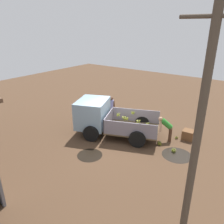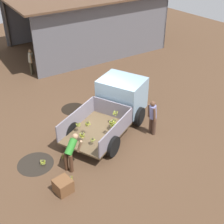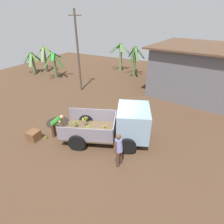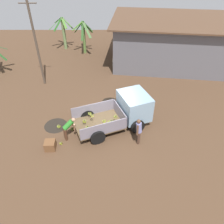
{
  "view_description": "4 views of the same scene",
  "coord_description": "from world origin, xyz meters",
  "px_view_note": "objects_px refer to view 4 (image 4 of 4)",
  "views": [
    {
      "loc": [
        -6.29,
        8.71,
        5.72
      ],
      "look_at": [
        0.06,
        0.04,
        1.46
      ],
      "focal_mm": 35.0,
      "sensor_mm": 36.0,
      "label": 1
    },
    {
      "loc": [
        -6.93,
        -9.17,
        8.22
      ],
      "look_at": [
        -0.33,
        -1.04,
        1.49
      ],
      "focal_mm": 50.0,
      "sensor_mm": 36.0,
      "label": 2
    },
    {
      "loc": [
        3.79,
        -6.87,
        5.94
      ],
      "look_at": [
        -0.11,
        0.56,
        1.21
      ],
      "focal_mm": 28.0,
      "sensor_mm": 36.0,
      "label": 3
    },
    {
      "loc": [
        -0.06,
        -10.31,
        9.0
      ],
      "look_at": [
        -0.06,
        -0.31,
        1.1
      ],
      "focal_mm": 35.0,
      "sensor_mm": 36.0,
      "label": 4
    }
  ],
  "objects_px": {
    "cargo_truck": "(128,109)",
    "banana_bunch_on_ground_0": "(59,126)",
    "wooden_crate_0": "(50,145)",
    "utility_pole": "(36,43)",
    "banana_bunch_on_ground_2": "(61,143)",
    "person_foreground_visitor": "(139,130)",
    "person_bystander_near_shed": "(114,61)",
    "banana_bunch_on_ground_1": "(72,128)",
    "person_worker_loading": "(68,127)"
  },
  "relations": [
    {
      "from": "utility_pole",
      "to": "banana_bunch_on_ground_2",
      "type": "bearing_deg",
      "value": -69.27
    },
    {
      "from": "cargo_truck",
      "to": "banana_bunch_on_ground_0",
      "type": "bearing_deg",
      "value": 165.3
    },
    {
      "from": "person_bystander_near_shed",
      "to": "person_foreground_visitor",
      "type": "bearing_deg",
      "value": -46.03
    },
    {
      "from": "cargo_truck",
      "to": "wooden_crate_0",
      "type": "xyz_separation_m",
      "value": [
        -4.3,
        -2.22,
        -0.78
      ]
    },
    {
      "from": "cargo_truck",
      "to": "wooden_crate_0",
      "type": "height_order",
      "value": "cargo_truck"
    },
    {
      "from": "person_worker_loading",
      "to": "banana_bunch_on_ground_0",
      "type": "xyz_separation_m",
      "value": [
        -0.8,
        0.85,
        -0.69
      ]
    },
    {
      "from": "person_bystander_near_shed",
      "to": "wooden_crate_0",
      "type": "height_order",
      "value": "person_bystander_near_shed"
    },
    {
      "from": "cargo_truck",
      "to": "utility_pole",
      "type": "bearing_deg",
      "value": 121.37
    },
    {
      "from": "banana_bunch_on_ground_0",
      "to": "banana_bunch_on_ground_1",
      "type": "distance_m",
      "value": 0.87
    },
    {
      "from": "person_foreground_visitor",
      "to": "person_bystander_near_shed",
      "type": "bearing_deg",
      "value": -75.02
    },
    {
      "from": "person_worker_loading",
      "to": "cargo_truck",
      "type": "bearing_deg",
      "value": -2.76
    },
    {
      "from": "person_bystander_near_shed",
      "to": "person_worker_loading",
      "type": "bearing_deg",
      "value": -71.47
    },
    {
      "from": "person_bystander_near_shed",
      "to": "utility_pole",
      "type": "bearing_deg",
      "value": -121.41
    },
    {
      "from": "person_foreground_visitor",
      "to": "person_worker_loading",
      "type": "xyz_separation_m",
      "value": [
        -3.89,
        0.37,
        -0.13
      ]
    },
    {
      "from": "person_foreground_visitor",
      "to": "banana_bunch_on_ground_2",
      "type": "relative_size",
      "value": 8.86
    },
    {
      "from": "wooden_crate_0",
      "to": "person_worker_loading",
      "type": "bearing_deg",
      "value": 42.98
    },
    {
      "from": "utility_pole",
      "to": "person_foreground_visitor",
      "type": "bearing_deg",
      "value": -43.49
    },
    {
      "from": "banana_bunch_on_ground_2",
      "to": "banana_bunch_on_ground_0",
      "type": "bearing_deg",
      "value": 105.49
    },
    {
      "from": "banana_bunch_on_ground_1",
      "to": "wooden_crate_0",
      "type": "bearing_deg",
      "value": -122.6
    },
    {
      "from": "utility_pole",
      "to": "banana_bunch_on_ground_0",
      "type": "xyz_separation_m",
      "value": [
        2.13,
        -5.26,
        -3.15
      ]
    },
    {
      "from": "banana_bunch_on_ground_1",
      "to": "wooden_crate_0",
      "type": "distance_m",
      "value": 1.78
    },
    {
      "from": "cargo_truck",
      "to": "banana_bunch_on_ground_2",
      "type": "height_order",
      "value": "cargo_truck"
    },
    {
      "from": "person_worker_loading",
      "to": "banana_bunch_on_ground_1",
      "type": "xyz_separation_m",
      "value": [
        0.04,
        0.64,
        -0.67
      ]
    },
    {
      "from": "person_foreground_visitor",
      "to": "banana_bunch_on_ground_2",
      "type": "distance_m",
      "value": 4.39
    },
    {
      "from": "utility_pole",
      "to": "banana_bunch_on_ground_1",
      "type": "height_order",
      "value": "utility_pole"
    },
    {
      "from": "cargo_truck",
      "to": "banana_bunch_on_ground_0",
      "type": "relative_size",
      "value": 19.81
    },
    {
      "from": "person_foreground_visitor",
      "to": "wooden_crate_0",
      "type": "relative_size",
      "value": 2.92
    },
    {
      "from": "wooden_crate_0",
      "to": "banana_bunch_on_ground_1",
      "type": "bearing_deg",
      "value": 57.4
    },
    {
      "from": "cargo_truck",
      "to": "banana_bunch_on_ground_1",
      "type": "height_order",
      "value": "cargo_truck"
    },
    {
      "from": "utility_pole",
      "to": "banana_bunch_on_ground_1",
      "type": "relative_size",
      "value": 26.16
    },
    {
      "from": "person_bystander_near_shed",
      "to": "wooden_crate_0",
      "type": "bearing_deg",
      "value": -75.05
    },
    {
      "from": "cargo_truck",
      "to": "wooden_crate_0",
      "type": "distance_m",
      "value": 4.9
    },
    {
      "from": "banana_bunch_on_ground_2",
      "to": "wooden_crate_0",
      "type": "bearing_deg",
      "value": -147.24
    },
    {
      "from": "person_worker_loading",
      "to": "person_bystander_near_shed",
      "type": "bearing_deg",
      "value": 47.98
    },
    {
      "from": "utility_pole",
      "to": "banana_bunch_on_ground_0",
      "type": "height_order",
      "value": "utility_pole"
    },
    {
      "from": "person_bystander_near_shed",
      "to": "banana_bunch_on_ground_2",
      "type": "relative_size",
      "value": 8.22
    },
    {
      "from": "banana_bunch_on_ground_0",
      "to": "banana_bunch_on_ground_2",
      "type": "distance_m",
      "value": 1.43
    },
    {
      "from": "banana_bunch_on_ground_1",
      "to": "banana_bunch_on_ground_2",
      "type": "bearing_deg",
      "value": -111.31
    },
    {
      "from": "utility_pole",
      "to": "banana_bunch_on_ground_2",
      "type": "distance_m",
      "value": 7.77
    },
    {
      "from": "person_foreground_visitor",
      "to": "person_bystander_near_shed",
      "type": "distance_m",
      "value": 8.89
    },
    {
      "from": "person_foreground_visitor",
      "to": "banana_bunch_on_ground_2",
      "type": "bearing_deg",
      "value": 9.08
    },
    {
      "from": "banana_bunch_on_ground_1",
      "to": "wooden_crate_0",
      "type": "relative_size",
      "value": 0.43
    },
    {
      "from": "person_worker_loading",
      "to": "banana_bunch_on_ground_1",
      "type": "relative_size",
      "value": 5.54
    },
    {
      "from": "person_worker_loading",
      "to": "person_bystander_near_shed",
      "type": "distance_m",
      "value": 8.84
    },
    {
      "from": "cargo_truck",
      "to": "person_bystander_near_shed",
      "type": "relative_size",
      "value": 3.17
    },
    {
      "from": "banana_bunch_on_ground_1",
      "to": "banana_bunch_on_ground_2",
      "type": "height_order",
      "value": "banana_bunch_on_ground_1"
    },
    {
      "from": "person_foreground_visitor",
      "to": "banana_bunch_on_ground_0",
      "type": "relative_size",
      "value": 6.74
    },
    {
      "from": "utility_pole",
      "to": "person_bystander_near_shed",
      "type": "xyz_separation_m",
      "value": [
        5.56,
        2.33,
        -2.4
      ]
    },
    {
      "from": "banana_bunch_on_ground_0",
      "to": "wooden_crate_0",
      "type": "xyz_separation_m",
      "value": [
        -0.11,
        -1.7,
        0.16
      ]
    },
    {
      "from": "person_foreground_visitor",
      "to": "wooden_crate_0",
      "type": "bearing_deg",
      "value": 12.64
    }
  ]
}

